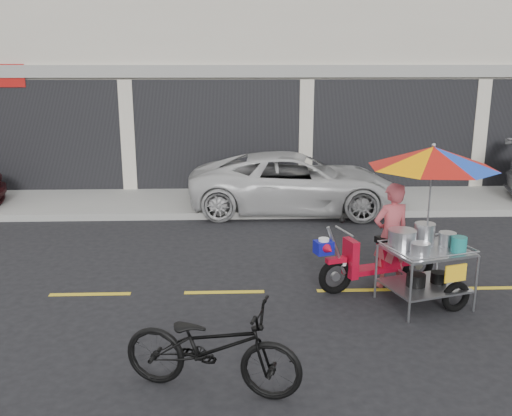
{
  "coord_description": "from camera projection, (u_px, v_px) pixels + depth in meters",
  "views": [
    {
      "loc": [
        -1.84,
        -7.97,
        3.41
      ],
      "look_at": [
        -1.5,
        0.6,
        1.15
      ],
      "focal_mm": 40.0,
      "sensor_mm": 36.0,
      "label": 1
    }
  ],
  "objects": [
    {
      "name": "white_pickup",
      "position": [
        295.0,
        182.0,
        12.99
      ],
      "size": [
        4.92,
        2.5,
        1.33
      ],
      "primitive_type": "imported",
      "rotation": [
        0.0,
        0.0,
        1.51
      ],
      "color": "silver",
      "rests_on": "ground"
    },
    {
      "name": "sidewalk",
      "position": [
        309.0,
        199.0,
        13.93
      ],
      "size": [
        45.0,
        3.0,
        0.15
      ],
      "primitive_type": "cube",
      "color": "gray",
      "rests_on": "ground"
    },
    {
      "name": "ground",
      "position": [
        356.0,
        290.0,
        8.64
      ],
      "size": [
        90.0,
        90.0,
        0.0
      ],
      "primitive_type": "plane",
      "color": "black"
    },
    {
      "name": "near_bicycle",
      "position": [
        212.0,
        347.0,
        5.92
      ],
      "size": [
        2.03,
        1.17,
        1.01
      ],
      "primitive_type": "imported",
      "rotation": [
        0.0,
        0.0,
        1.29
      ],
      "color": "black",
      "rests_on": "ground"
    },
    {
      "name": "centerline",
      "position": [
        356.0,
        290.0,
        8.64
      ],
      "size": [
        42.0,
        0.1,
        0.01
      ],
      "primitive_type": "cube",
      "color": "gold",
      "rests_on": "ground"
    },
    {
      "name": "food_vendor_rig",
      "position": [
        415.0,
        201.0,
        8.06
      ],
      "size": [
        2.66,
        2.2,
        2.31
      ],
      "rotation": [
        0.0,
        0.0,
        0.3
      ],
      "color": "black",
      "rests_on": "ground"
    },
    {
      "name": "shophouse_block",
      "position": [
        381.0,
        31.0,
        17.9
      ],
      "size": [
        36.0,
        8.11,
        10.4
      ],
      "color": "beige",
      "rests_on": "ground"
    }
  ]
}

